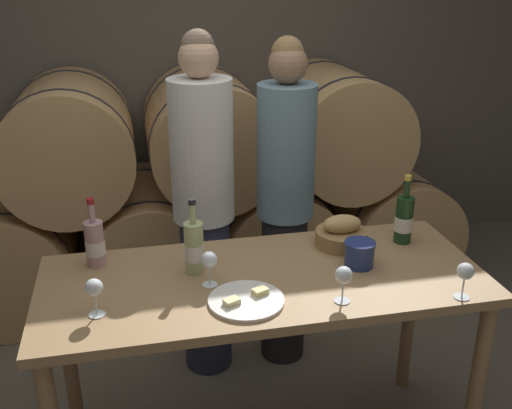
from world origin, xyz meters
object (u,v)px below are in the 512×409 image
object	(u,v)px
wine_glass_far_left	(94,289)
wine_glass_right	(465,273)
blue_crock	(359,252)
bread_basket	(341,234)
cheese_plate	(246,300)
wine_bottle_red	(404,219)
wine_glass_center	(344,276)
wine_bottle_white	(194,247)
tasting_table	(264,301)
person_left	(204,208)
wine_bottle_rose	(95,243)
person_right	(285,204)
wine_glass_left	(209,261)

from	to	relation	value
wine_glass_far_left	wine_glass_right	distance (m)	1.34
blue_crock	bread_basket	distance (m)	0.20
cheese_plate	wine_bottle_red	bearing A→B (deg)	24.46
blue_crock	wine_glass_center	bearing A→B (deg)	-122.59
wine_bottle_red	blue_crock	distance (m)	0.33
wine_bottle_white	cheese_plate	bearing A→B (deg)	-60.50
wine_bottle_red	tasting_table	bearing A→B (deg)	-165.38
wine_bottle_red	blue_crock	xyz separation A→B (m)	(-0.27, -0.17, -0.05)
tasting_table	person_left	bearing A→B (deg)	101.81
wine_bottle_rose	wine_glass_center	world-z (taller)	wine_bottle_rose
wine_bottle_rose	bread_basket	bearing A→B (deg)	-2.08
wine_bottle_rose	wine_glass_right	distance (m)	1.45
tasting_table	person_right	bearing A→B (deg)	68.64
wine_glass_far_left	wine_glass_left	bearing A→B (deg)	16.32
person_right	wine_bottle_red	size ratio (longest dim) A/B	5.59
wine_glass_left	wine_glass_center	xyz separation A→B (m)	(0.46, -0.22, 0.00)
person_left	tasting_table	bearing A→B (deg)	-78.19
person_left	wine_glass_center	bearing A→B (deg)	-67.92
wine_bottle_rose	wine_glass_far_left	xyz separation A→B (m)	(0.01, -0.39, 0.01)
person_left	cheese_plate	xyz separation A→B (m)	(0.04, -0.88, -0.01)
tasting_table	bread_basket	distance (m)	0.48
bread_basket	wine_glass_left	size ratio (longest dim) A/B	1.60
wine_glass_center	wine_bottle_rose	bearing A→B (deg)	151.23
wine_bottle_red	wine_glass_right	size ratio (longest dim) A/B	2.18
wine_bottle_white	blue_crock	xyz separation A→B (m)	(0.67, -0.09, -0.05)
person_right	blue_crock	xyz separation A→B (m)	(0.13, -0.70, 0.06)
cheese_plate	person_left	bearing A→B (deg)	92.50
wine_bottle_white	bread_basket	xyz separation A→B (m)	(0.66, 0.11, -0.06)
tasting_table	person_right	world-z (taller)	person_right
blue_crock	wine_glass_center	size ratio (longest dim) A/B	0.89
wine_bottle_red	wine_glass_center	size ratio (longest dim) A/B	2.18
wine_bottle_rose	cheese_plate	xyz separation A→B (m)	(0.54, -0.42, -0.09)
wine_bottle_white	wine_glass_far_left	world-z (taller)	wine_bottle_white
tasting_table	bread_basket	world-z (taller)	bread_basket
tasting_table	wine_glass_far_left	xyz separation A→B (m)	(-0.64, -0.15, 0.22)
bread_basket	cheese_plate	xyz separation A→B (m)	(-0.51, -0.38, -0.04)
person_left	wine_bottle_rose	bearing A→B (deg)	-137.63
bread_basket	wine_glass_far_left	distance (m)	1.10
wine_bottle_white	person_left	bearing A→B (deg)	79.04
wine_bottle_rose	wine_glass_right	size ratio (longest dim) A/B	2.05
person_left	wine_bottle_white	bearing A→B (deg)	-100.96
person_right	wine_glass_far_left	xyz separation A→B (m)	(-0.92, -0.85, 0.10)
wine_glass_right	bread_basket	bearing A→B (deg)	118.93
wine_bottle_white	bread_basket	bearing A→B (deg)	9.16
wine_glass_far_left	wine_glass_center	size ratio (longest dim) A/B	1.00
wine_bottle_rose	wine_glass_center	size ratio (longest dim) A/B	2.05
cheese_plate	wine_glass_right	xyz separation A→B (m)	(0.79, -0.14, 0.10)
wine_bottle_red	blue_crock	world-z (taller)	wine_bottle_red
wine_bottle_rose	cheese_plate	size ratio (longest dim) A/B	1.04
blue_crock	cheese_plate	xyz separation A→B (m)	(-0.51, -0.18, -0.05)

